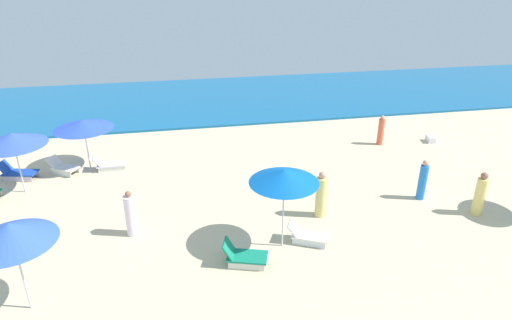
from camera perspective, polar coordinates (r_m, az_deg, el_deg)
name	(u,v)px	position (r m, az deg, el deg)	size (l,w,h in m)	color
ocean	(242,97)	(29.12, -1.85, 8.11)	(60.00, 10.31, 0.12)	#145E93
umbrella_0	(83,125)	(19.92, -21.51, 4.29)	(2.47, 2.47, 2.19)	silver
lounge_chair_0_0	(63,167)	(20.43, -23.75, -0.88)	(1.39, 1.15, 0.69)	silver
lounge_chair_0_1	(109,165)	(20.08, -18.48, -0.56)	(1.37, 0.59, 0.63)	silver
umbrella_1	(12,139)	(18.75, -29.06, 2.39)	(2.44, 2.44, 2.48)	silver
lounge_chair_1_1	(18,172)	(20.75, -28.51, -1.43)	(1.55, 0.94, 0.77)	silver
umbrella_3	(284,176)	(13.07, 3.67, -2.10)	(2.13, 2.13, 2.71)	silver
lounge_chair_3_0	(307,235)	(14.45, 6.62, -9.70)	(1.41, 1.06, 0.65)	silver
lounge_chair_3_1	(244,256)	(13.44, -1.62, -12.32)	(1.44, 1.00, 0.76)	silver
umbrella_4	(11,233)	(12.26, -29.22, -8.24)	(2.14, 2.14, 2.61)	silver
beachgoer_1	(321,196)	(15.62, 8.45, -4.59)	(0.55, 0.55, 1.74)	#E6D479
beachgoer_2	(381,131)	(22.34, 15.89, 3.64)	(0.41, 0.41, 1.50)	#E36044
beachgoer_4	(480,195)	(17.46, 27.04, -4.07)	(0.52, 0.52, 1.65)	#EBD472
beachgoer_5	(423,181)	(17.69, 20.79, -2.52)	(0.44, 0.44, 1.61)	blue
beachgoer_6	(131,215)	(15.03, -15.91, -6.85)	(0.44, 0.44, 1.63)	white
cooler_box_2	(431,139)	(23.66, 21.69, 2.55)	(0.58, 0.35, 0.30)	white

